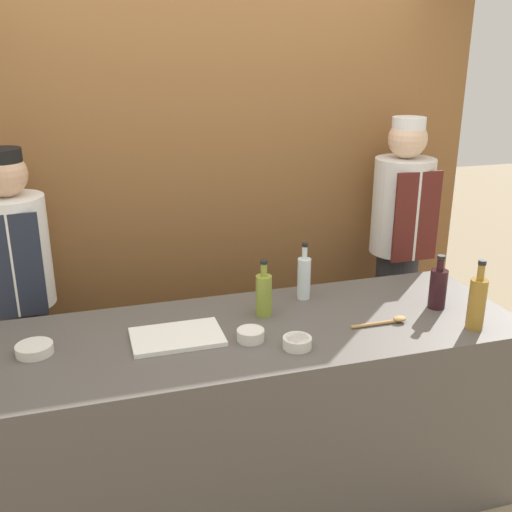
{
  "coord_description": "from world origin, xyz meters",
  "views": [
    {
      "loc": [
        -0.73,
        -2.28,
        2.11
      ],
      "look_at": [
        0.0,
        0.16,
        1.2
      ],
      "focal_mm": 42.0,
      "sensor_mm": 36.0,
      "label": 1
    }
  ],
  "objects_px": {
    "cutting_board": "(177,337)",
    "chef_right": "(399,248)",
    "sauce_bowl_white": "(251,334)",
    "bottle_clear": "(304,277)",
    "sauce_bowl_red": "(297,342)",
    "wooden_spoon": "(387,321)",
    "chef_left": "(21,295)",
    "bottle_vinegar": "(477,302)",
    "bottle_wine": "(438,287)",
    "bottle_oil": "(264,294)",
    "sauce_bowl_brown": "(34,349)"
  },
  "relations": [
    {
      "from": "bottle_clear",
      "to": "chef_left",
      "type": "bearing_deg",
      "value": 159.91
    },
    {
      "from": "bottle_wine",
      "to": "chef_left",
      "type": "relative_size",
      "value": 0.16
    },
    {
      "from": "cutting_board",
      "to": "chef_right",
      "type": "distance_m",
      "value": 1.66
    },
    {
      "from": "bottle_vinegar",
      "to": "bottle_wine",
      "type": "bearing_deg",
      "value": 98.32
    },
    {
      "from": "bottle_oil",
      "to": "wooden_spoon",
      "type": "xyz_separation_m",
      "value": [
        0.5,
        -0.25,
        -0.09
      ]
    },
    {
      "from": "bottle_wine",
      "to": "bottle_oil",
      "type": "relative_size",
      "value": 0.98
    },
    {
      "from": "bottle_vinegar",
      "to": "wooden_spoon",
      "type": "relative_size",
      "value": 1.19
    },
    {
      "from": "chef_right",
      "to": "bottle_clear",
      "type": "bearing_deg",
      "value": -148.44
    },
    {
      "from": "bottle_wine",
      "to": "chef_left",
      "type": "bearing_deg",
      "value": 157.84
    },
    {
      "from": "bottle_vinegar",
      "to": "bottle_wine",
      "type": "distance_m",
      "value": 0.25
    },
    {
      "from": "sauce_bowl_brown",
      "to": "bottle_oil",
      "type": "distance_m",
      "value": 1.01
    },
    {
      "from": "cutting_board",
      "to": "chef_left",
      "type": "distance_m",
      "value": 1.01
    },
    {
      "from": "sauce_bowl_brown",
      "to": "bottle_vinegar",
      "type": "distance_m",
      "value": 1.88
    },
    {
      "from": "bottle_clear",
      "to": "bottle_vinegar",
      "type": "relative_size",
      "value": 0.89
    },
    {
      "from": "cutting_board",
      "to": "bottle_wine",
      "type": "xyz_separation_m",
      "value": [
        1.24,
        -0.03,
        0.09
      ]
    },
    {
      "from": "bottle_wine",
      "to": "bottle_oil",
      "type": "distance_m",
      "value": 0.83
    },
    {
      "from": "sauce_bowl_brown",
      "to": "bottle_wine",
      "type": "height_order",
      "value": "bottle_wine"
    },
    {
      "from": "bottle_vinegar",
      "to": "chef_left",
      "type": "relative_size",
      "value": 0.19
    },
    {
      "from": "cutting_board",
      "to": "bottle_wine",
      "type": "bearing_deg",
      "value": -1.33
    },
    {
      "from": "sauce_bowl_white",
      "to": "bottle_oil",
      "type": "bearing_deg",
      "value": 60.28
    },
    {
      "from": "sauce_bowl_white",
      "to": "bottle_clear",
      "type": "height_order",
      "value": "bottle_clear"
    },
    {
      "from": "bottle_vinegar",
      "to": "chef_left",
      "type": "bearing_deg",
      "value": 152.34
    },
    {
      "from": "bottle_wine",
      "to": "bottle_oil",
      "type": "xyz_separation_m",
      "value": [
        -0.81,
        0.15,
        0.0
      ]
    },
    {
      "from": "sauce_bowl_white",
      "to": "bottle_oil",
      "type": "height_order",
      "value": "bottle_oil"
    },
    {
      "from": "sauce_bowl_white",
      "to": "cutting_board",
      "type": "relative_size",
      "value": 0.3
    },
    {
      "from": "cutting_board",
      "to": "wooden_spoon",
      "type": "relative_size",
      "value": 1.43
    },
    {
      "from": "sauce_bowl_white",
      "to": "wooden_spoon",
      "type": "relative_size",
      "value": 0.43
    },
    {
      "from": "sauce_bowl_white",
      "to": "bottle_clear",
      "type": "relative_size",
      "value": 0.41
    },
    {
      "from": "sauce_bowl_brown",
      "to": "bottle_clear",
      "type": "distance_m",
      "value": 1.27
    },
    {
      "from": "sauce_bowl_brown",
      "to": "bottle_clear",
      "type": "bearing_deg",
      "value": 9.99
    },
    {
      "from": "sauce_bowl_white",
      "to": "bottle_wine",
      "type": "bearing_deg",
      "value": 4.22
    },
    {
      "from": "sauce_bowl_brown",
      "to": "chef_right",
      "type": "distance_m",
      "value": 2.17
    },
    {
      "from": "sauce_bowl_white",
      "to": "cutting_board",
      "type": "height_order",
      "value": "sauce_bowl_white"
    },
    {
      "from": "bottle_wine",
      "to": "sauce_bowl_white",
      "type": "bearing_deg",
      "value": -175.78
    },
    {
      "from": "sauce_bowl_white",
      "to": "bottle_clear",
      "type": "bearing_deg",
      "value": 43.53
    },
    {
      "from": "sauce_bowl_red",
      "to": "bottle_clear",
      "type": "xyz_separation_m",
      "value": [
        0.21,
        0.47,
        0.09
      ]
    },
    {
      "from": "sauce_bowl_brown",
      "to": "chef_left",
      "type": "distance_m",
      "value": 0.72
    },
    {
      "from": "wooden_spoon",
      "to": "chef_left",
      "type": "height_order",
      "value": "chef_left"
    },
    {
      "from": "chef_left",
      "to": "cutting_board",
      "type": "bearing_deg",
      "value": -47.96
    },
    {
      "from": "sauce_bowl_red",
      "to": "bottle_vinegar",
      "type": "bearing_deg",
      "value": -3.85
    },
    {
      "from": "sauce_bowl_red",
      "to": "wooden_spoon",
      "type": "height_order",
      "value": "sauce_bowl_red"
    },
    {
      "from": "bottle_clear",
      "to": "wooden_spoon",
      "type": "bearing_deg",
      "value": -55.97
    },
    {
      "from": "sauce_bowl_brown",
      "to": "cutting_board",
      "type": "height_order",
      "value": "sauce_bowl_brown"
    },
    {
      "from": "sauce_bowl_red",
      "to": "wooden_spoon",
      "type": "xyz_separation_m",
      "value": [
        0.47,
        0.09,
        -0.01
      ]
    },
    {
      "from": "bottle_clear",
      "to": "chef_left",
      "type": "relative_size",
      "value": 0.17
    },
    {
      "from": "cutting_board",
      "to": "wooden_spoon",
      "type": "distance_m",
      "value": 0.94
    },
    {
      "from": "bottle_clear",
      "to": "wooden_spoon",
      "type": "xyz_separation_m",
      "value": [
        0.26,
        -0.38,
        -0.1
      ]
    },
    {
      "from": "wooden_spoon",
      "to": "bottle_oil",
      "type": "bearing_deg",
      "value": 153.81
    },
    {
      "from": "cutting_board",
      "to": "chef_left",
      "type": "relative_size",
      "value": 0.23
    },
    {
      "from": "wooden_spoon",
      "to": "chef_left",
      "type": "distance_m",
      "value": 1.83
    }
  ]
}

